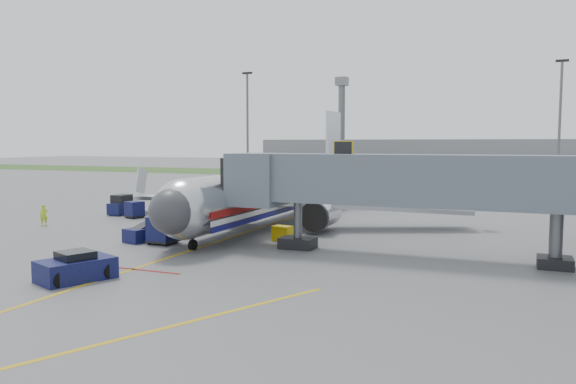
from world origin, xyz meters
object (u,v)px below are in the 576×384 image
at_px(airliner, 276,192).
at_px(belt_loader, 151,232).
at_px(pushback_tug, 76,268).
at_px(baggage_tug, 122,206).
at_px(ramp_worker, 44,215).

height_order(airliner, belt_loader, airliner).
xyz_separation_m(airliner, pushback_tug, (-1.09, -22.27, -2.04)).
xyz_separation_m(airliner, baggage_tug, (-15.75, -0.61, -1.81)).
xyz_separation_m(pushback_tug, ramp_worker, (-15.96, 13.46, 0.25)).
relative_size(pushback_tug, ramp_worker, 2.36).
relative_size(pushback_tug, baggage_tug, 1.48).
relative_size(airliner, belt_loader, 7.63).
bearing_deg(airliner, baggage_tug, -177.79).
relative_size(belt_loader, ramp_worker, 2.73).
relative_size(baggage_tug, ramp_worker, 1.59).
xyz_separation_m(pushback_tug, belt_loader, (-3.60, 11.06, -0.06)).
relative_size(airliner, ramp_worker, 20.85).
height_order(pushback_tug, ramp_worker, ramp_worker).
bearing_deg(ramp_worker, pushback_tug, -82.46).
height_order(airliner, baggage_tug, airliner).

